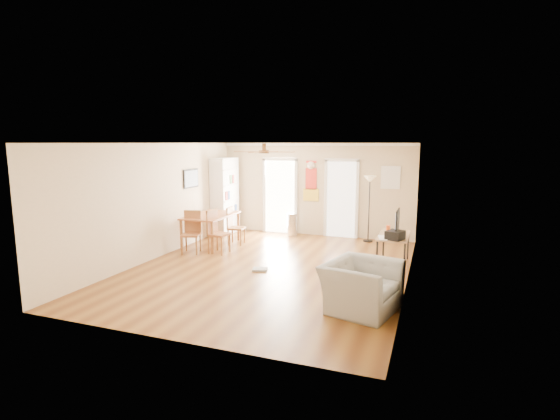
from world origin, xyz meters
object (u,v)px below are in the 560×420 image
at_px(torchiere_lamp, 369,209).
at_px(computer_desk, 393,250).
at_px(printer, 395,235).
at_px(wastebasket_a, 361,265).
at_px(wastebasket_b, 330,272).
at_px(dining_chair_near, 191,232).
at_px(armchair, 361,286).
at_px(trash_can, 292,224).
at_px(dining_chair_right_a, 236,226).
at_px(dining_chair_right_b, 219,232).
at_px(bookshelf, 225,196).
at_px(dining_table, 211,230).

xyz_separation_m(torchiere_lamp, computer_desk, (0.83, -2.05, -0.54)).
bearing_deg(printer, torchiere_lamp, 129.58).
bearing_deg(wastebasket_a, wastebasket_b, -126.50).
bearing_deg(dining_chair_near, armchair, -41.18).
bearing_deg(trash_can, dining_chair_near, -122.14).
height_order(dining_chair_right_a, computer_desk, dining_chair_right_a).
relative_size(torchiere_lamp, armchair, 1.50).
relative_size(dining_chair_right_b, wastebasket_a, 3.23).
xyz_separation_m(computer_desk, printer, (0.06, -0.44, 0.42)).
distance_m(bookshelf, wastebasket_b, 5.05).
distance_m(wastebasket_a, wastebasket_b, 0.83).
xyz_separation_m(trash_can, wastebasket_a, (2.40, -2.82, -0.16)).
xyz_separation_m(dining_chair_right_b, wastebasket_a, (3.43, -0.40, -0.35)).
xyz_separation_m(computer_desk, wastebasket_a, (-0.56, -0.78, -0.17)).
height_order(trash_can, armchair, armchair).
distance_m(dining_chair_near, computer_desk, 4.67).
xyz_separation_m(dining_chair_near, computer_desk, (4.62, 0.61, -0.17)).
height_order(dining_chair_right_b, trash_can, dining_chair_right_b).
xyz_separation_m(dining_chair_right_b, wastebasket_b, (2.94, -1.06, -0.36)).
bearing_deg(dining_chair_right_b, torchiere_lamp, -46.60).
distance_m(dining_chair_near, printer, 4.69).
bearing_deg(dining_chair_right_a, dining_chair_near, 143.56).
bearing_deg(bookshelf, wastebasket_a, -19.23).
bearing_deg(trash_can, dining_chair_right_b, -113.07).
xyz_separation_m(printer, wastebasket_b, (-1.11, -1.00, -0.60)).
xyz_separation_m(dining_chair_near, armchair, (4.38, -2.09, -0.12)).
relative_size(dining_chair_right_b, wastebasket_b, 3.39).
xyz_separation_m(dining_chair_right_b, dining_chair_near, (-0.63, -0.23, -0.02)).
distance_m(dining_chair_right_a, computer_desk, 4.03).
relative_size(dining_chair_near, printer, 2.80).
xyz_separation_m(dining_table, dining_chair_near, (-0.08, -0.83, 0.10)).
relative_size(dining_chair_right_a, printer, 2.71).
height_order(dining_chair_right_b, dining_chair_near, dining_chair_right_b).
height_order(dining_table, printer, printer).
distance_m(bookshelf, armchair, 6.44).
xyz_separation_m(torchiere_lamp, wastebasket_b, (-0.21, -3.49, -0.72)).
bearing_deg(dining_chair_near, dining_chair_right_b, 4.06).
relative_size(dining_chair_right_a, torchiere_lamp, 0.55).
relative_size(dining_table, wastebasket_b, 5.28).
bearing_deg(dining_chair_right_b, bookshelf, 29.58).
height_order(printer, armchair, printer).
height_order(printer, wastebasket_b, printer).
xyz_separation_m(dining_chair_right_a, computer_desk, (3.99, -0.55, -0.15)).
relative_size(printer, wastebasket_b, 1.17).
bearing_deg(dining_chair_right_a, wastebasket_a, -118.98).
bearing_deg(dining_table, trash_can, 48.90).
distance_m(bookshelf, computer_desk, 5.24).
height_order(dining_table, wastebasket_b, dining_table).
relative_size(bookshelf, printer, 6.14).
xyz_separation_m(bookshelf, torchiere_lamp, (4.07, 0.37, -0.21)).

